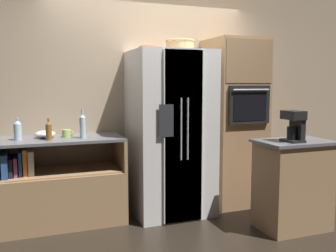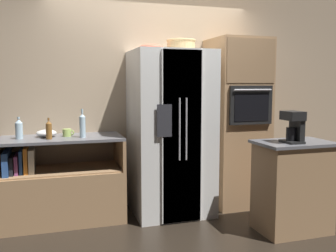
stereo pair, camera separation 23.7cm
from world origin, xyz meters
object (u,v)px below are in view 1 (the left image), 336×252
Objects in this scene: wicker_basket at (180,45)px; coffee_maker at (295,125)px; refrigerator at (170,133)px; wall_oven at (234,122)px; bottle_short at (49,131)px; mixing_bowl at (45,134)px; fruit_bowl at (151,47)px; bottle_tall at (83,126)px; mug at (67,133)px; bottle_wide at (18,130)px.

wicker_basket is 1.08× the size of coffee_maker.
refrigerator is 0.89m from wall_oven.
bottle_short is 0.20m from mixing_bowl.
wall_oven reaches higher than fruit_bowl.
wall_oven reaches higher than bottle_short.
bottle_tall reaches higher than mug.
wicker_basket is at bearing 3.41° from bottle_tall.
mug is at bearing 177.04° from fruit_bowl.
wicker_basket reaches higher than coffee_maker.
wicker_basket is 1.10× the size of bottle_tall.
bottle_tall is at bearing -173.84° from fruit_bowl.
mug is (0.19, 0.17, -0.06)m from bottle_short.
refrigerator is 1.36m from bottle_short.
refrigerator is 6.12× the size of bottle_tall.
mixing_bowl is at bearing 173.75° from refrigerator.
refrigerator is at bearing -6.08° from mug.
bottle_short is at bearing -178.26° from refrigerator.
bottle_wide is 1.08× the size of mixing_bowl.
fruit_bowl is at bearing 6.16° from bottle_tall.
wicker_basket reaches higher than mixing_bowl.
coffee_maker reaches higher than mixing_bowl.
fruit_bowl reaches higher than refrigerator.
coffee_maker reaches higher than mug.
bottle_wide is (-1.80, 0.02, -0.92)m from wicker_basket.
wicker_basket reaches higher than bottle_tall.
fruit_bowl is at bearing 5.77° from bottle_short.
bottle_tall reaches higher than bottle_wide.
refrigerator is at bearing 0.66° from bottle_tall.
mixing_bowl is (-0.38, 0.16, -0.09)m from bottle_tall.
bottle_wide is (-0.65, 0.09, -0.03)m from bottle_tall.
mixing_bowl is (-0.03, 0.19, -0.06)m from bottle_short.
coffee_maker is at bearing -22.33° from bottle_short.
bottle_short reaches higher than mug.
coffee_maker is at bearing -45.96° from refrigerator.
refrigerator is at bearing -19.61° from fruit_bowl.
wall_oven reaches higher than wicker_basket.
wall_oven is at bearing -0.29° from fruit_bowl.
mug is at bearing 178.47° from wall_oven.
coffee_maker is at bearing -26.01° from mixing_bowl.
wall_oven is 9.52× the size of mixing_bowl.
fruit_bowl is at bearing -2.96° from mug.
fruit_bowl is 1.52m from mixing_bowl.
refrigerator is at bearing -158.09° from wicker_basket.
refrigerator is 5.57× the size of wicker_basket.
fruit_bowl is 1.46m from bottle_short.
wall_oven is 6.07× the size of wicker_basket.
wall_oven is 6.67× the size of bottle_tall.
bottle_tall is (-1.01, -0.01, 0.13)m from refrigerator.
bottle_tall is 1.43× the size of mixing_bowl.
refrigerator is at bearing -175.55° from wall_oven.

